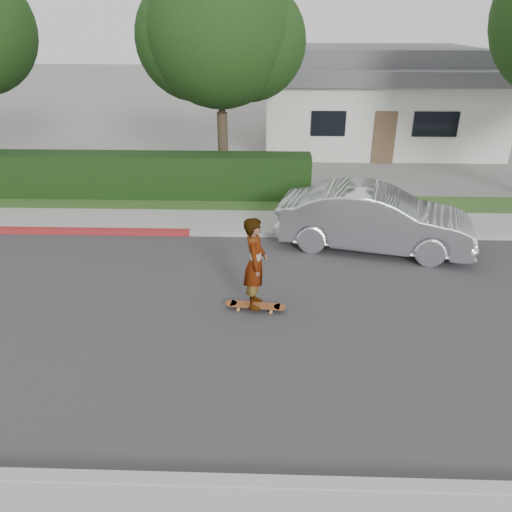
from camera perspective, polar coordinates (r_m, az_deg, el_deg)
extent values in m
plane|color=slate|center=(10.67, -16.22, -6.34)|extent=(120.00, 120.00, 0.00)
cube|color=#2D2D30|center=(10.67, -16.22, -6.31)|extent=(60.00, 8.00, 0.01)
cube|color=#9E9E99|center=(7.72, -25.62, -21.91)|extent=(60.00, 0.20, 0.15)
cube|color=#9E9E99|center=(14.15, -11.55, 2.67)|extent=(60.00, 0.20, 0.15)
cube|color=gray|center=(14.97, -10.81, 3.96)|extent=(60.00, 1.60, 0.12)
cube|color=#2D4C1E|center=(16.43, -9.68, 5.99)|extent=(60.00, 1.60, 0.10)
cube|color=black|center=(17.61, -19.21, 8.65)|extent=(15.00, 1.00, 1.50)
cylinder|color=#33261C|center=(18.15, -3.78, 12.15)|extent=(0.36, 0.36, 2.52)
cylinder|color=#33261C|center=(17.81, -3.96, 18.08)|extent=(0.24, 0.24, 2.10)
sphere|color=black|center=(17.67, -4.16, 24.16)|extent=(4.80, 4.80, 4.80)
sphere|color=black|center=(18.17, -6.75, 23.47)|extent=(4.08, 4.08, 4.08)
sphere|color=black|center=(17.91, -0.91, 23.28)|extent=(3.84, 3.84, 3.84)
cube|color=beige|center=(25.34, 13.17, 15.96)|extent=(10.00, 8.00, 3.00)
cube|color=#4C4C51|center=(25.13, 13.60, 20.00)|extent=(10.60, 8.60, 0.60)
cube|color=#4C4C51|center=(25.08, 13.75, 21.36)|extent=(8.40, 6.40, 0.80)
cube|color=black|center=(21.04, 8.26, 14.76)|extent=(1.40, 0.06, 1.00)
cube|color=black|center=(21.92, 19.85, 13.99)|extent=(1.80, 0.06, 1.00)
cube|color=brown|center=(21.51, 14.43, 12.98)|extent=(0.90, 0.06, 2.10)
cylinder|color=gold|center=(10.31, -2.04, -6.10)|extent=(0.07, 0.05, 0.07)
cylinder|color=gold|center=(10.48, -1.86, -5.56)|extent=(0.07, 0.05, 0.07)
cylinder|color=gold|center=(10.23, 1.72, -6.40)|extent=(0.07, 0.05, 0.07)
cylinder|color=gold|center=(10.39, 1.85, -5.84)|extent=(0.07, 0.05, 0.07)
cube|color=silver|center=(10.37, -1.95, -5.60)|extent=(0.08, 0.21, 0.03)
cube|color=silver|center=(10.28, 1.79, -5.89)|extent=(0.08, 0.21, 0.03)
cube|color=brown|center=(10.31, -0.09, -5.63)|extent=(1.04, 0.36, 0.02)
cylinder|color=brown|center=(10.38, -2.88, -5.41)|extent=(0.28, 0.28, 0.02)
cylinder|color=brown|center=(10.26, 2.74, -5.84)|extent=(0.28, 0.28, 0.02)
imported|color=white|center=(9.84, -0.09, -0.82)|extent=(0.49, 0.72, 1.91)
imported|color=silver|center=(13.16, 13.39, 4.16)|extent=(5.17, 2.80, 1.62)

